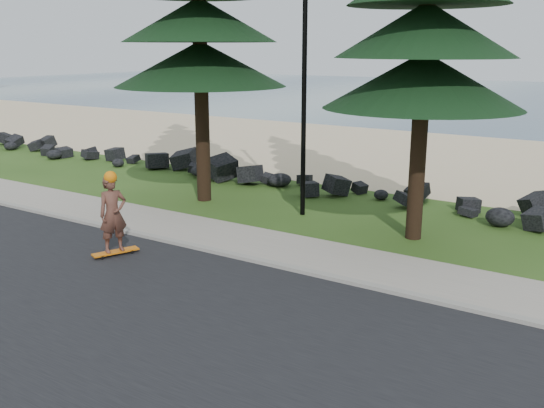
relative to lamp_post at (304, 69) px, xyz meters
name	(u,v)px	position (x,y,z in m)	size (l,w,h in m)	color
ground	(238,243)	(0.00, -3.20, -4.13)	(160.00, 160.00, 0.00)	#2D4E18
road	(98,306)	(0.00, -7.70, -4.12)	(160.00, 7.00, 0.02)	black
kerb	(216,252)	(0.00, -4.10, -4.08)	(160.00, 0.20, 0.10)	gray
sidewalk	(243,240)	(0.00, -3.00, -4.09)	(160.00, 2.00, 0.08)	gray
beach_sand	(430,157)	(0.00, 11.30, -4.13)	(160.00, 15.00, 0.01)	beige
seawall_boulders	(340,198)	(0.00, 2.40, -4.13)	(60.00, 2.40, 1.10)	black
lamp_post	(304,69)	(0.00, 0.00, 0.00)	(0.25, 0.14, 8.14)	black
skateboarder	(113,214)	(-1.86, -5.50, -3.12)	(0.66, 1.10, 2.01)	#D2660C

